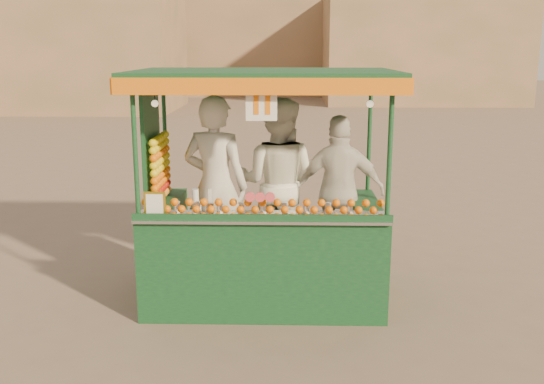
{
  "coord_description": "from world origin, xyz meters",
  "views": [
    {
      "loc": [
        0.67,
        -6.11,
        2.53
      ],
      "look_at": [
        0.52,
        -0.1,
        1.12
      ],
      "focal_mm": 40.42,
      "sensor_mm": 36.0,
      "label": 1
    }
  ],
  "objects_px": {
    "juice_cart": "(258,229)",
    "vendor_left": "(216,186)",
    "vendor_right": "(340,191)",
    "vendor_middle": "(278,183)"
  },
  "relations": [
    {
      "from": "vendor_left",
      "to": "vendor_middle",
      "type": "xyz_separation_m",
      "value": [
        0.62,
        0.28,
        -0.02
      ]
    },
    {
      "from": "juice_cart",
      "to": "vendor_left",
      "type": "height_order",
      "value": "juice_cart"
    },
    {
      "from": "vendor_left",
      "to": "vendor_middle",
      "type": "height_order",
      "value": "vendor_left"
    },
    {
      "from": "juice_cart",
      "to": "vendor_right",
      "type": "bearing_deg",
      "value": 23.02
    },
    {
      "from": "vendor_middle",
      "to": "vendor_right",
      "type": "height_order",
      "value": "vendor_middle"
    },
    {
      "from": "juice_cart",
      "to": "vendor_right",
      "type": "relative_size",
      "value": 1.6
    },
    {
      "from": "juice_cart",
      "to": "vendor_middle",
      "type": "distance_m",
      "value": 0.57
    },
    {
      "from": "vendor_left",
      "to": "vendor_middle",
      "type": "relative_size",
      "value": 1.03
    },
    {
      "from": "vendor_middle",
      "to": "vendor_right",
      "type": "distance_m",
      "value": 0.66
    },
    {
      "from": "juice_cart",
      "to": "vendor_middle",
      "type": "height_order",
      "value": "juice_cart"
    }
  ]
}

